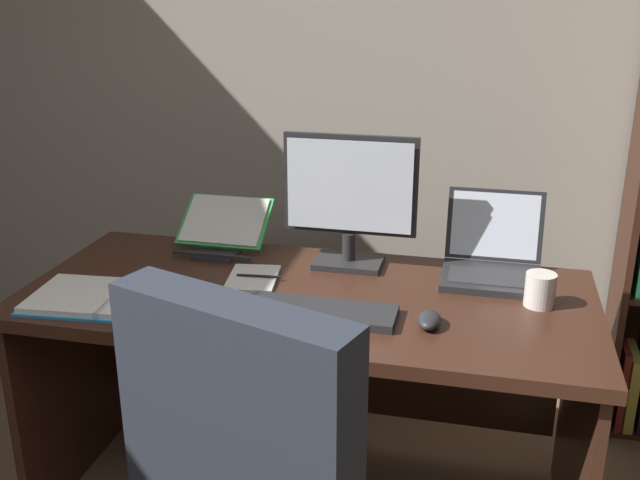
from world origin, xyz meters
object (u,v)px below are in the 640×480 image
computer_mouse (429,320)px  coffee_mug (540,290)px  laptop (492,260)px  pen (259,276)px  monitor (350,202)px  desk (313,341)px  keyboard (321,312)px  open_binder (115,299)px  reading_stand_with_book (223,227)px  notepad (253,278)px

computer_mouse → coffee_mug: (0.30, 0.21, 0.03)m
laptop → coffee_mug: laptop is taller
computer_mouse → pen: size_ratio=0.74×
monitor → coffee_mug: 0.65m
pen → coffee_mug: 0.84m
desk → keyboard: 0.33m
computer_mouse → open_binder: 0.91m
monitor → keyboard: size_ratio=1.03×
desk → coffee_mug: coffee_mug is taller
computer_mouse → pen: (-0.55, 0.21, -0.01)m
computer_mouse → coffee_mug: coffee_mug is taller
pen → reading_stand_with_book: bearing=129.6°
desk → keyboard: bearing=-71.0°
desk → laptop: laptop is taller
monitor → laptop: 0.49m
open_binder → coffee_mug: bearing=7.5°
coffee_mug → keyboard: bearing=-160.6°
open_binder → notepad: open_binder is taller
keyboard → reading_stand_with_book: bearing=135.0°
laptop → coffee_mug: 0.24m
open_binder → notepad: bearing=32.5°
computer_mouse → open_binder: bearing=-176.8°
monitor → laptop: (0.46, 0.01, -0.16)m
monitor → notepad: monitor is taller
open_binder → keyboard: bearing=0.0°
laptop → pen: laptop is taller
desk → reading_stand_with_book: bearing=149.1°
desk → computer_mouse: bearing=-31.1°
open_binder → pen: size_ratio=3.71×
notepad → coffee_mug: (0.86, 0.00, 0.04)m
desk → open_binder: (-0.53, -0.28, 0.22)m
monitor → open_binder: (-0.61, -0.45, -0.20)m
monitor → open_binder: 0.78m
monitor → computer_mouse: bearing=-53.3°
open_binder → coffee_mug: (1.20, 0.26, 0.04)m
notepad → coffee_mug: bearing=0.3°
keyboard → notepad: keyboard is taller
monitor → open_binder: size_ratio=0.83×
monitor → coffee_mug: bearing=-18.0°
laptop → reading_stand_with_book: bearing=177.1°
desk → pen: (-0.17, -0.02, 0.22)m
desk → coffee_mug: size_ratio=17.27×
monitor → coffee_mug: size_ratio=4.38×
keyboard → notepad: size_ratio=2.00×
desk → keyboard: (0.08, -0.23, 0.22)m
keyboard → notepad: 0.34m
coffee_mug → computer_mouse: bearing=-144.7°
coffee_mug → monitor: bearing=162.0°
monitor → coffee_mug: monitor is taller
keyboard → monitor: bearing=90.0°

